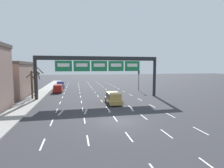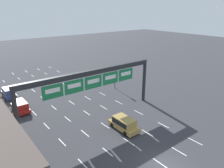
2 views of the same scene
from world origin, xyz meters
TOP-DOWN VIEW (x-y plane):
  - ground_plane at (0.00, 0.00)m, footprint 220.00×220.00m
  - lane_dashes at (0.00, 13.50)m, footprint 13.32×67.00m
  - sign_gantry at (0.00, 14.03)m, footprint 21.96×0.70m
  - suv_gold at (1.44, 8.62)m, footprint 1.98×4.60m
  - suv_blue at (-8.03, 30.17)m, footprint 1.82×4.13m
  - suv_red at (-8.00, 23.10)m, footprint 1.90×4.66m
  - traffic_light_near_gantry at (10.47, 21.95)m, footprint 0.30×0.35m
  - tree_bare_second at (-11.46, 14.98)m, footprint 2.15×1.59m

SIDE VIEW (x-z plane):
  - ground_plane at x=0.00m, z-range 0.00..0.00m
  - lane_dashes at x=0.00m, z-range 0.00..0.01m
  - suv_red at x=-8.00m, z-range 0.10..1.75m
  - suv_gold at x=1.44m, z-range 0.10..1.80m
  - suv_blue at x=-8.03m, z-range 0.09..1.91m
  - tree_bare_second at x=-11.46m, z-range 0.51..5.29m
  - traffic_light_near_gantry at x=10.47m, z-range 1.01..5.76m
  - sign_gantry at x=0.00m, z-range 2.20..9.67m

